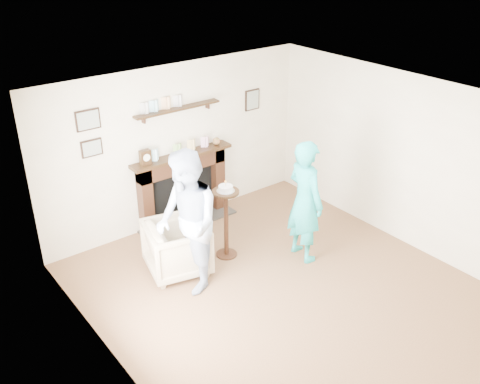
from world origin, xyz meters
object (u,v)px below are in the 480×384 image
at_px(armchair, 179,270).
at_px(woman, 302,255).
at_px(man, 191,285).
at_px(pedestal_table, 226,211).

xyz_separation_m(armchair, woman, (1.60, -0.77, 0.00)).
height_order(armchair, woman, woman).
distance_m(armchair, woman, 1.77).
distance_m(man, pedestal_table, 1.12).
height_order(armchair, pedestal_table, pedestal_table).
bearing_deg(woman, armchair, 69.41).
relative_size(man, woman, 1.08).
xyz_separation_m(man, woman, (1.65, -0.39, 0.00)).
bearing_deg(man, armchair, -175.58).
xyz_separation_m(man, pedestal_table, (0.80, 0.28, 0.73)).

